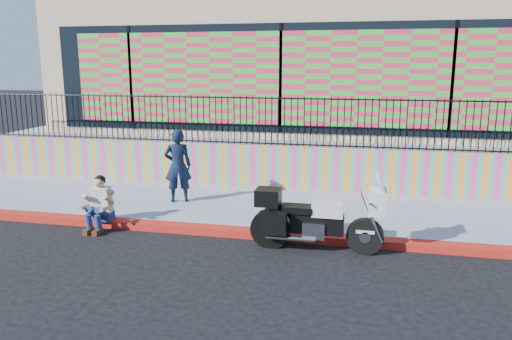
# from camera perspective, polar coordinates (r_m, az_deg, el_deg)

# --- Properties ---
(ground) EXTENTS (90.00, 90.00, 0.00)m
(ground) POSITION_cam_1_polar(r_m,az_deg,el_deg) (9.65, -1.55, -7.57)
(ground) COLOR black
(ground) RESTS_ON ground
(red_curb) EXTENTS (16.00, 0.30, 0.15)m
(red_curb) POSITION_cam_1_polar(r_m,az_deg,el_deg) (9.62, -1.55, -7.15)
(red_curb) COLOR #AF0C1A
(red_curb) RESTS_ON ground
(sidewalk) EXTENTS (16.00, 3.00, 0.15)m
(sidewalk) POSITION_cam_1_polar(r_m,az_deg,el_deg) (11.15, 0.52, -4.42)
(sidewalk) COLOR #9099AD
(sidewalk) RESTS_ON ground
(mural_wall) EXTENTS (16.00, 0.20, 1.10)m
(mural_wall) POSITION_cam_1_polar(r_m,az_deg,el_deg) (12.52, 2.05, 0.37)
(mural_wall) COLOR #FD4286
(mural_wall) RESTS_ON sidewalk
(metal_fence) EXTENTS (15.80, 0.04, 1.20)m
(metal_fence) POSITION_cam_1_polar(r_m,az_deg,el_deg) (12.34, 2.09, 5.60)
(metal_fence) COLOR black
(metal_fence) RESTS_ON mural_wall
(elevated_platform) EXTENTS (16.00, 10.00, 1.25)m
(elevated_platform) POSITION_cam_1_polar(r_m,az_deg,el_deg) (17.50, 5.11, 3.45)
(elevated_platform) COLOR #9099AD
(elevated_platform) RESTS_ON ground
(storefront_building) EXTENTS (14.00, 8.06, 4.00)m
(storefront_building) POSITION_cam_1_polar(r_m,az_deg,el_deg) (17.08, 5.18, 12.08)
(storefront_building) COLOR tan
(storefront_building) RESTS_ON elevated_platform
(police_motorcycle) EXTENTS (2.31, 0.76, 1.43)m
(police_motorcycle) POSITION_cam_1_polar(r_m,az_deg,el_deg) (8.84, 6.73, -5.42)
(police_motorcycle) COLOR black
(police_motorcycle) RESTS_ON ground
(police_officer) EXTENTS (0.71, 0.59, 1.66)m
(police_officer) POSITION_cam_1_polar(r_m,az_deg,el_deg) (11.39, -8.92, 0.48)
(police_officer) COLOR black
(police_officer) RESTS_ON sidewalk
(seated_man) EXTENTS (0.54, 0.71, 1.06)m
(seated_man) POSITION_cam_1_polar(r_m,az_deg,el_deg) (10.33, -17.60, -4.19)
(seated_man) COLOR navy
(seated_man) RESTS_ON ground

